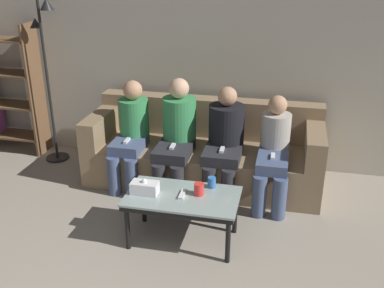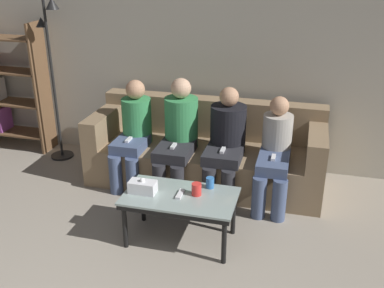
# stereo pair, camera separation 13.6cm
# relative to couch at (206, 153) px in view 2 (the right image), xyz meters

# --- Properties ---
(wall_back) EXTENTS (12.00, 0.06, 2.60)m
(wall_back) POSITION_rel_couch_xyz_m (0.00, 0.50, 1.00)
(wall_back) COLOR #B7B2A3
(wall_back) RESTS_ON ground_plane
(couch) EXTENTS (2.37, 0.85, 0.81)m
(couch) POSITION_rel_couch_xyz_m (0.00, 0.00, 0.00)
(couch) COLOR #897051
(couch) RESTS_ON ground_plane
(coffee_table) EXTENTS (0.92, 0.51, 0.43)m
(coffee_table) POSITION_rel_couch_xyz_m (0.04, -1.13, 0.08)
(coffee_table) COLOR #8C9E99
(coffee_table) RESTS_ON ground_plane
(cup_near_left) EXTENTS (0.08, 0.08, 0.10)m
(cup_near_left) POSITION_rel_couch_xyz_m (0.17, -1.09, 0.18)
(cup_near_left) COLOR red
(cup_near_left) RESTS_ON coffee_table
(cup_near_right) EXTENTS (0.07, 0.07, 0.09)m
(cup_near_right) POSITION_rel_couch_xyz_m (0.25, -0.95, 0.17)
(cup_near_right) COLOR #3372BF
(cup_near_right) RESTS_ON coffee_table
(tissue_box) EXTENTS (0.22, 0.12, 0.13)m
(tissue_box) POSITION_rel_couch_xyz_m (-0.27, -1.16, 0.18)
(tissue_box) COLOR white
(tissue_box) RESTS_ON coffee_table
(game_remote) EXTENTS (0.04, 0.15, 0.02)m
(game_remote) POSITION_rel_couch_xyz_m (0.04, -1.13, 0.14)
(game_remote) COLOR white
(game_remote) RESTS_ON coffee_table
(bookshelf) EXTENTS (0.91, 0.32, 1.53)m
(bookshelf) POSITION_rel_couch_xyz_m (-2.58, 0.27, 0.41)
(bookshelf) COLOR brown
(bookshelf) RESTS_ON ground_plane
(standing_lamp) EXTENTS (0.31, 0.26, 1.81)m
(standing_lamp) POSITION_rel_couch_xyz_m (-1.76, 0.13, 0.81)
(standing_lamp) COLOR black
(standing_lamp) RESTS_ON ground_plane
(seated_person_left_end) EXTENTS (0.31, 0.62, 1.06)m
(seated_person_left_end) POSITION_rel_couch_xyz_m (-0.72, -0.21, 0.26)
(seated_person_left_end) COLOR #47567A
(seated_person_left_end) RESTS_ON ground_plane
(seated_person_mid_left) EXTENTS (0.33, 0.70, 1.11)m
(seated_person_mid_left) POSITION_rel_couch_xyz_m (-0.24, -0.22, 0.29)
(seated_person_mid_left) COLOR #28282D
(seated_person_mid_left) RESTS_ON ground_plane
(seated_person_mid_right) EXTENTS (0.35, 0.67, 1.06)m
(seated_person_mid_right) POSITION_rel_couch_xyz_m (0.24, -0.21, 0.26)
(seated_person_mid_right) COLOR #28282D
(seated_person_mid_right) RESTS_ON ground_plane
(seated_person_right_end) EXTENTS (0.31, 0.70, 1.00)m
(seated_person_right_end) POSITION_rel_couch_xyz_m (0.72, -0.26, 0.22)
(seated_person_right_end) COLOR #47567A
(seated_person_right_end) RESTS_ON ground_plane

